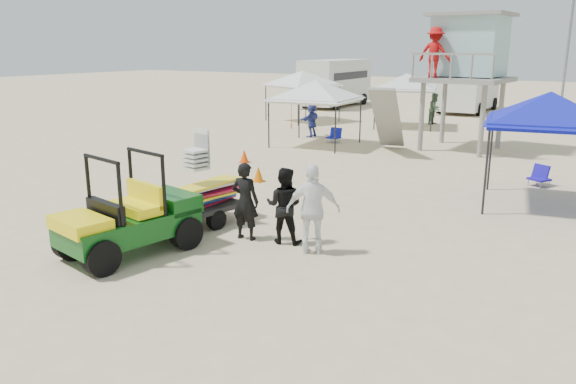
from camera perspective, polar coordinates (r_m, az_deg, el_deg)
The scene contains 21 objects.
ground at distance 9.86m, azimuth -11.84°, elevation -10.75°, with size 140.00×140.00×0.00m, color beige.
utility_cart at distance 11.85m, azimuth -16.18°, elevation -1.70°, with size 1.86×2.93×2.07m.
surf_trailer at distance 13.50m, azimuth -8.85°, elevation 0.06°, with size 1.57×2.39×2.02m.
man_left at distance 12.35m, azimuth -4.36°, elevation -0.93°, with size 0.63×0.42×1.74m, color black.
man_mid at distance 12.10m, azimuth -0.39°, elevation -1.38°, with size 0.81×0.63×1.67m, color black.
man_right at distance 11.46m, azimuth 2.57°, elevation -1.80°, with size 1.10×0.46×1.87m, color white.
lifeguard_tower at distance 24.35m, azimuth 17.52°, elevation 13.47°, with size 3.57×3.57×5.33m.
canopy_blue at distance 16.07m, azimuth 25.14°, elevation 8.71°, with size 3.34×3.34×3.45m.
canopy_white_a at distance 24.23m, azimuth 2.88°, elevation 10.94°, with size 3.43×3.43×3.18m.
canopy_white_b at distance 32.32m, azimuth 1.48°, elevation 11.96°, with size 4.07×4.07×3.24m.
canopy_white_c at distance 30.48m, azimuth 11.98°, elevation 11.45°, with size 3.68×3.68×3.22m.
umbrella_a at distance 29.37m, azimuth 0.27°, elevation 8.06°, with size 1.82×1.85×1.67m, color #B62F13.
umbrella_b at distance 28.90m, azimuth 2.85°, elevation 7.82°, with size 1.69×1.72×1.55m, color gold.
cone_near at distance 20.78m, azimuth -4.47°, elevation 3.67°, with size 0.34×0.34×0.50m, color #F64607.
cone_far at distance 17.79m, azimuth -3.03°, elevation 1.84°, with size 0.34×0.34×0.50m, color orange.
beach_chair_a at distance 25.32m, azimuth 4.75°, elevation 5.78°, with size 0.56×0.60×0.64m.
beach_chair_c at distance 18.93m, azimuth 24.22°, elevation 1.54°, with size 0.72×0.80×0.64m.
rv_far_left at distance 40.78m, azimuth 4.82°, elevation 11.20°, with size 2.64×6.80×3.25m.
rv_mid_left at distance 39.08m, azimuth 17.92°, elevation 10.42°, with size 2.65×6.50×3.25m.
light_pole_left at distance 33.56m, azimuth 26.53°, elevation 12.81°, with size 0.14×0.14×8.00m, color slate.
distant_beachgoers at distance 29.63m, azimuth 14.97°, elevation 7.63°, with size 17.86×13.78×1.74m.
Camera 1 is at (6.23, -6.40, 4.16)m, focal length 35.00 mm.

